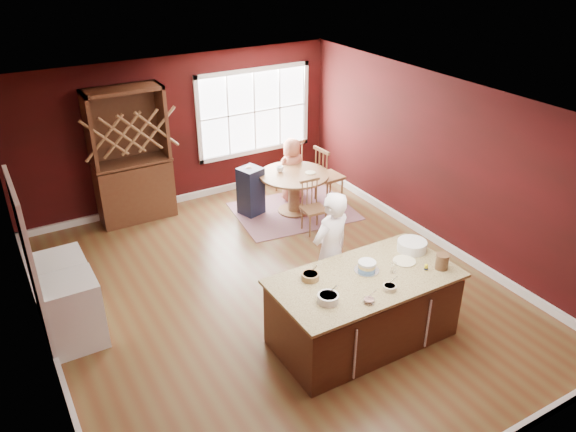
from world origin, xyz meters
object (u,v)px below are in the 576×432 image
object	(u,v)px
dining_table	(294,185)
hutch	(131,156)
layer_cake	(367,266)
chair_north	(289,165)
chair_south	(314,207)
dryer	(64,287)
chair_east	(329,174)
baker	(330,252)
toddler	(247,172)
seated_woman	(292,169)
washer	(74,312)
high_chair	(251,190)
kitchen_island	(363,310)

from	to	relation	value
dining_table	hutch	size ratio (longest dim) A/B	0.53
layer_cake	chair_north	world-z (taller)	chair_north
layer_cake	chair_north	xyz separation A→B (m)	(1.34, 4.17, -0.43)
chair_south	dryer	distance (m)	4.09
chair_east	dryer	xyz separation A→B (m)	(-4.97, -1.17, -0.10)
baker	toddler	world-z (taller)	baker
dining_table	hutch	xyz separation A→B (m)	(-2.52, 1.20, 0.64)
layer_cake	seated_woman	distance (m)	4.05
baker	washer	bearing A→B (deg)	-29.16
high_chair	dining_table	bearing A→B (deg)	-42.43
high_chair	washer	bearing A→B (deg)	-165.57
baker	washer	distance (m)	3.28
kitchen_island	chair_north	xyz separation A→B (m)	(1.44, 4.28, 0.11)
dryer	high_chair	bearing A→B (deg)	22.55
seated_woman	dryer	world-z (taller)	seated_woman
chair_east	chair_north	world-z (taller)	same
chair_east	washer	distance (m)	5.29
chair_north	seated_woman	distance (m)	0.35
layer_cake	chair_south	world-z (taller)	layer_cake
toddler	hutch	distance (m)	1.99
chair_east	hutch	size ratio (longest dim) A/B	0.47
high_chair	hutch	distance (m)	2.14
seated_woman	chair_north	bearing A→B (deg)	-113.03
chair_south	toddler	xyz separation A→B (m)	(-0.66, 1.15, 0.35)
seated_woman	toddler	distance (m)	1.03
baker	toddler	size ratio (longest dim) A/B	6.59
seated_woman	dryer	size ratio (longest dim) A/B	1.34
baker	high_chair	bearing A→B (deg)	-108.99
chair_north	hutch	bearing A→B (deg)	-17.27
dining_table	layer_cake	xyz separation A→B (m)	(-0.97, -3.35, 0.45)
chair_south	toddler	world-z (taller)	toddler
chair_east	seated_woman	world-z (taller)	seated_woman
layer_cake	washer	world-z (taller)	layer_cake
dining_table	dryer	world-z (taller)	dryer
chair_east	toddler	size ratio (longest dim) A/B	4.23
dining_table	chair_south	xyz separation A→B (m)	(-0.09, -0.80, -0.07)
chair_south	chair_north	size ratio (longest dim) A/B	0.84
dining_table	washer	bearing A→B (deg)	-157.30
layer_cake	chair_south	size ratio (longest dim) A/B	0.33
hutch	dryer	xyz separation A→B (m)	(-1.65, -2.30, -0.72)
dining_table	chair_south	size ratio (longest dim) A/B	1.35
layer_cake	chair_east	world-z (taller)	chair_east
kitchen_island	chair_south	xyz separation A→B (m)	(0.98, 2.66, 0.02)
chair_south	dryer	size ratio (longest dim) A/B	1.03
toddler	chair_north	bearing A→B (deg)	22.62
chair_south	toddler	distance (m)	1.37
baker	dryer	world-z (taller)	baker
dining_table	chair_north	xyz separation A→B (m)	(0.37, 0.82, 0.02)
layer_cake	high_chair	size ratio (longest dim) A/B	0.34
kitchen_island	baker	xyz separation A→B (m)	(0.02, 0.78, 0.42)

